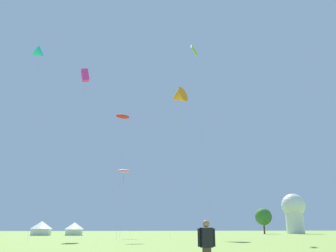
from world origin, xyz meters
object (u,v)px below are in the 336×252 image
at_px(kite_orange_delta, 178,97).
at_px(kite_cyan_delta, 40,54).
at_px(festival_tent_center, 42,228).
at_px(kite_magenta_box, 85,75).
at_px(tree_distant_left, 263,217).
at_px(kite_pink_parafoil, 124,171).
at_px(kite_lime_diamond, 194,52).
at_px(festival_tent_right, 74,228).
at_px(kite_red_parafoil, 123,117).
at_px(person_spectator, 207,249).
at_px(observatory_dome, 294,211).

xyz_separation_m(kite_orange_delta, kite_cyan_delta, (-22.71, -15.28, -0.87)).
bearing_deg(festival_tent_center, kite_magenta_box, -62.71).
distance_m(kite_cyan_delta, tree_distant_left, 72.04).
bearing_deg(kite_pink_parafoil, kite_lime_diamond, -20.88).
distance_m(kite_orange_delta, kite_cyan_delta, 27.38).
distance_m(kite_pink_parafoil, festival_tent_right, 23.26).
distance_m(kite_magenta_box, kite_cyan_delta, 19.37).
bearing_deg(kite_pink_parafoil, festival_tent_right, 115.19).
relative_size(kite_red_parafoil, tree_distant_left, 2.71).
distance_m(kite_red_parafoil, tree_distant_left, 58.59).
bearing_deg(kite_lime_diamond, kite_pink_parafoil, 159.12).
distance_m(kite_magenta_box, person_spectator, 61.21).
distance_m(festival_tent_center, observatory_dome, 66.13).
height_order(kite_pink_parafoil, kite_red_parafoil, kite_red_parafoil).
xyz_separation_m(kite_orange_delta, festival_tent_center, (-25.62, 17.86, -24.08)).
bearing_deg(kite_magenta_box, kite_lime_diamond, -23.61).
distance_m(kite_lime_diamond, observatory_dome, 58.46).
relative_size(kite_magenta_box, festival_tent_right, 7.61).
bearing_deg(kite_pink_parafoil, observatory_dome, 33.33).
xyz_separation_m(kite_pink_parafoil, kite_lime_diamond, (11.79, -4.50, 21.38)).
bearing_deg(person_spectator, kite_orange_delta, 79.26).
relative_size(kite_pink_parafoil, observatory_dome, 1.05).
relative_size(kite_cyan_delta, observatory_dome, 2.39).
height_order(kite_lime_diamond, kite_magenta_box, kite_lime_diamond).
height_order(kite_red_parafoil, kite_cyan_delta, kite_cyan_delta).
xyz_separation_m(festival_tent_right, tree_distant_left, (48.46, 12.10, 2.97)).
distance_m(kite_red_parafoil, kite_orange_delta, 16.94).
xyz_separation_m(person_spectator, tree_distant_left, (39.09, 80.42, 3.60)).
xyz_separation_m(kite_pink_parafoil, kite_orange_delta, (9.89, 1.39, 14.80)).
bearing_deg(tree_distant_left, kite_lime_diamond, -127.61).
bearing_deg(person_spectator, kite_magenta_box, 98.81).
bearing_deg(tree_distant_left, observatory_dome, 5.11).
height_order(kite_pink_parafoil, observatory_dome, kite_pink_parafoil).
bearing_deg(kite_pink_parafoil, kite_orange_delta, 7.98).
bearing_deg(kite_lime_diamond, tree_distant_left, 52.39).
relative_size(kite_magenta_box, observatory_dome, 2.90).
height_order(kite_magenta_box, tree_distant_left, kite_magenta_box).
height_order(kite_pink_parafoil, kite_orange_delta, kite_orange_delta).
bearing_deg(festival_tent_center, kite_cyan_delta, -84.98).
bearing_deg(festival_tent_center, kite_orange_delta, -34.89).
bearing_deg(kite_red_parafoil, person_spectator, -88.28).
relative_size(kite_lime_diamond, kite_magenta_box, 1.09).
bearing_deg(kite_magenta_box, tree_distant_left, 29.91).
bearing_deg(observatory_dome, kite_pink_parafoil, -146.67).
height_order(kite_cyan_delta, festival_tent_center, kite_cyan_delta).
relative_size(kite_red_parafoil, kite_orange_delta, 0.66).
xyz_separation_m(kite_magenta_box, observatory_dome, (56.89, 28.09, -23.99)).
relative_size(kite_pink_parafoil, kite_red_parafoil, 0.62).
bearing_deg(kite_lime_diamond, person_spectator, -104.44).
height_order(kite_red_parafoil, person_spectator, kite_red_parafoil).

